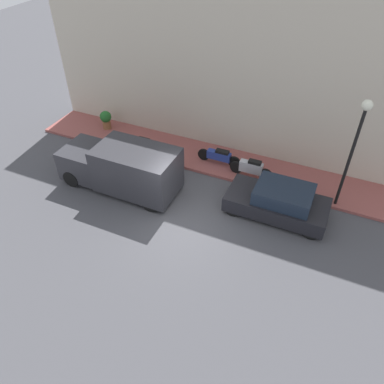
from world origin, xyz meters
name	(u,v)px	position (x,y,z in m)	size (l,w,h in m)	color
ground_plane	(181,220)	(0.00, 0.00, 0.00)	(60.00, 60.00, 0.00)	#47474C
sidewalk	(220,161)	(4.24, 0.00, 0.06)	(2.32, 18.65, 0.13)	#934C47
building_facade	(235,75)	(5.55, 0.00, 3.71)	(0.30, 18.65, 7.42)	beige
parked_car	(279,202)	(1.89, -3.29, 0.63)	(1.78, 3.87, 1.33)	black
delivery_van	(121,167)	(0.88, 3.12, 1.04)	(1.96, 5.06, 2.03)	#2D2D33
scooter_silver	(251,168)	(3.64, -1.65, 0.58)	(0.30, 1.88, 0.84)	#B7B7BF
motorcycle_blue	(219,156)	(3.97, -0.05, 0.53)	(0.30, 2.05, 0.73)	navy
motorcycle_red	(142,144)	(3.43, 3.68, 0.52)	(0.30, 1.92, 0.71)	#B21E1E
streetlamp	(357,136)	(3.33, -5.31, 3.26)	(0.38, 0.38, 4.49)	black
potted_plant	(106,119)	(4.55, 6.44, 0.67)	(0.58, 0.58, 0.96)	brown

